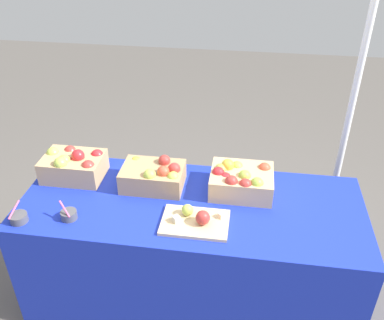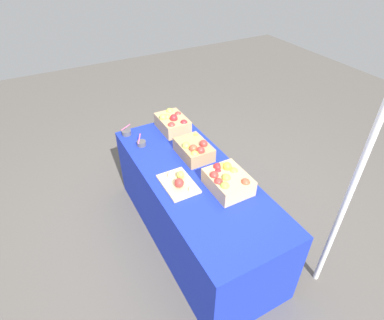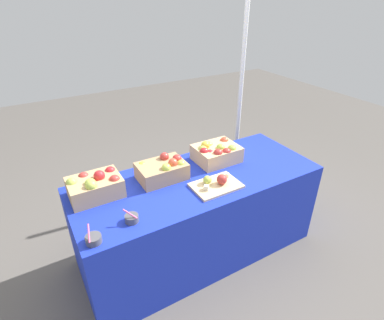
{
  "view_description": "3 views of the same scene",
  "coord_description": "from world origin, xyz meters",
  "px_view_note": "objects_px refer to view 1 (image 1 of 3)",
  "views": [
    {
      "loc": [
        0.28,
        -1.84,
        2.19
      ],
      "look_at": [
        -0.0,
        0.07,
        0.98
      ],
      "focal_mm": 39.75,
      "sensor_mm": 36.0,
      "label": 1
    },
    {
      "loc": [
        1.76,
        -0.98,
        2.41
      ],
      "look_at": [
        -0.04,
        -0.0,
        0.87
      ],
      "focal_mm": 29.6,
      "sensor_mm": 36.0,
      "label": 2
    },
    {
      "loc": [
        -1.02,
        -1.68,
        2.0
      ],
      "look_at": [
        -0.07,
        -0.03,
        0.93
      ],
      "focal_mm": 28.69,
      "sensor_mm": 36.0,
      "label": 3
    }
  ],
  "objects_px": {
    "apple_crate_middle": "(154,176)",
    "sample_bowl_near": "(69,215)",
    "tent_pole": "(348,121)",
    "cutting_board_front": "(196,220)",
    "apple_crate_right": "(240,180)",
    "sample_bowl_mid": "(19,218)",
    "apple_crate_left": "(74,165)"
  },
  "relations": [
    {
      "from": "apple_crate_right",
      "to": "cutting_board_front",
      "type": "relative_size",
      "value": 1.01
    },
    {
      "from": "tent_pole",
      "to": "apple_crate_right",
      "type": "bearing_deg",
      "value": -140.18
    },
    {
      "from": "sample_bowl_mid",
      "to": "apple_crate_right",
      "type": "bearing_deg",
      "value": 21.14
    },
    {
      "from": "apple_crate_right",
      "to": "cutting_board_front",
      "type": "bearing_deg",
      "value": -123.76
    },
    {
      "from": "sample_bowl_near",
      "to": "sample_bowl_mid",
      "type": "height_order",
      "value": "sample_bowl_near"
    },
    {
      "from": "apple_crate_middle",
      "to": "sample_bowl_mid",
      "type": "height_order",
      "value": "apple_crate_middle"
    },
    {
      "from": "apple_crate_left",
      "to": "tent_pole",
      "type": "height_order",
      "value": "tent_pole"
    },
    {
      "from": "sample_bowl_near",
      "to": "apple_crate_left",
      "type": "bearing_deg",
      "value": 106.94
    },
    {
      "from": "apple_crate_right",
      "to": "tent_pole",
      "type": "relative_size",
      "value": 0.18
    },
    {
      "from": "apple_crate_left",
      "to": "apple_crate_right",
      "type": "xyz_separation_m",
      "value": [
        0.99,
        -0.01,
        -0.0
      ]
    },
    {
      "from": "apple_crate_right",
      "to": "tent_pole",
      "type": "height_order",
      "value": "tent_pole"
    },
    {
      "from": "apple_crate_middle",
      "to": "tent_pole",
      "type": "bearing_deg",
      "value": 26.1
    },
    {
      "from": "apple_crate_right",
      "to": "cutting_board_front",
      "type": "distance_m",
      "value": 0.38
    },
    {
      "from": "tent_pole",
      "to": "apple_crate_middle",
      "type": "bearing_deg",
      "value": -153.9
    },
    {
      "from": "sample_bowl_near",
      "to": "apple_crate_right",
      "type": "bearing_deg",
      "value": 23.16
    },
    {
      "from": "apple_crate_left",
      "to": "cutting_board_front",
      "type": "distance_m",
      "value": 0.84
    },
    {
      "from": "sample_bowl_near",
      "to": "tent_pole",
      "type": "distance_m",
      "value": 1.78
    },
    {
      "from": "apple_crate_right",
      "to": "sample_bowl_near",
      "type": "height_order",
      "value": "apple_crate_right"
    },
    {
      "from": "apple_crate_middle",
      "to": "tent_pole",
      "type": "height_order",
      "value": "tent_pole"
    },
    {
      "from": "tent_pole",
      "to": "sample_bowl_near",
      "type": "bearing_deg",
      "value": -149.05
    },
    {
      "from": "cutting_board_front",
      "to": "tent_pole",
      "type": "height_order",
      "value": "tent_pole"
    },
    {
      "from": "apple_crate_right",
      "to": "tent_pole",
      "type": "bearing_deg",
      "value": 39.82
    },
    {
      "from": "apple_crate_middle",
      "to": "apple_crate_right",
      "type": "relative_size",
      "value": 1.01
    },
    {
      "from": "apple_crate_middle",
      "to": "cutting_board_front",
      "type": "xyz_separation_m",
      "value": [
        0.28,
        -0.29,
        -0.05
      ]
    },
    {
      "from": "apple_crate_left",
      "to": "tent_pole",
      "type": "bearing_deg",
      "value": 18.02
    },
    {
      "from": "tent_pole",
      "to": "cutting_board_front",
      "type": "bearing_deg",
      "value": -135.07
    },
    {
      "from": "apple_crate_middle",
      "to": "sample_bowl_near",
      "type": "bearing_deg",
      "value": -137.09
    },
    {
      "from": "apple_crate_middle",
      "to": "apple_crate_right",
      "type": "distance_m",
      "value": 0.5
    },
    {
      "from": "sample_bowl_mid",
      "to": "apple_crate_left",
      "type": "bearing_deg",
      "value": 73.08
    },
    {
      "from": "apple_crate_left",
      "to": "sample_bowl_near",
      "type": "height_order",
      "value": "apple_crate_left"
    },
    {
      "from": "apple_crate_right",
      "to": "sample_bowl_mid",
      "type": "relative_size",
      "value": 3.36
    },
    {
      "from": "apple_crate_middle",
      "to": "cutting_board_front",
      "type": "height_order",
      "value": "apple_crate_middle"
    }
  ]
}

